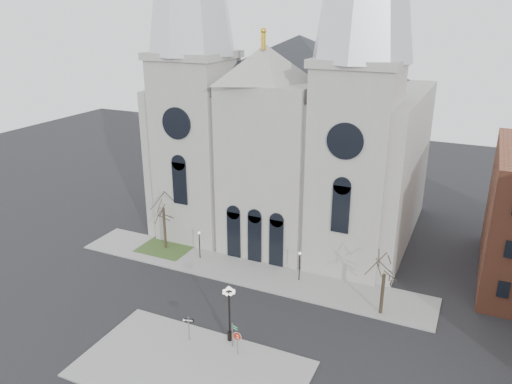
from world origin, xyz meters
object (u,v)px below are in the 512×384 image
at_px(street_name_sign, 233,333).
at_px(one_way_sign, 189,325).
at_px(globe_lamp, 229,307).
at_px(stop_sign, 237,338).

bearing_deg(street_name_sign, one_way_sign, -152.19).
bearing_deg(one_way_sign, globe_lamp, 9.80).
xyz_separation_m(stop_sign, one_way_sign, (-4.62, -0.02, -0.05)).
height_order(one_way_sign, street_name_sign, one_way_sign).
height_order(globe_lamp, street_name_sign, globe_lamp).
bearing_deg(stop_sign, globe_lamp, 153.54).
distance_m(stop_sign, globe_lamp, 2.68).
xyz_separation_m(stop_sign, street_name_sign, (-0.80, 0.76, -0.23)).
bearing_deg(street_name_sign, stop_sign, -27.48).
height_order(globe_lamp, one_way_sign, globe_lamp).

